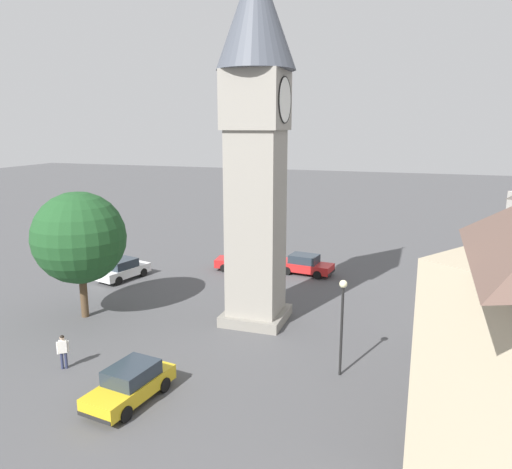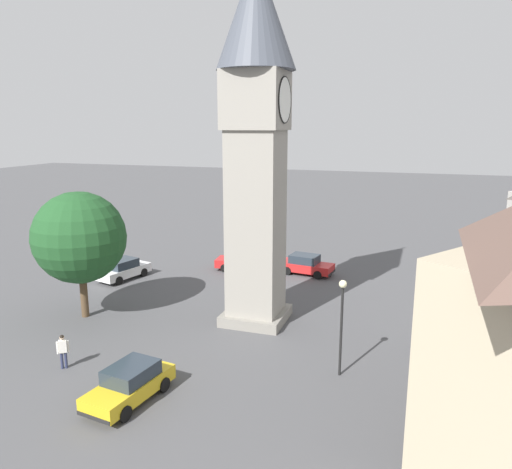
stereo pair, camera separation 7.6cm
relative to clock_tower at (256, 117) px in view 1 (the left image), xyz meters
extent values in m
plane|color=#4C4C4F|center=(0.00, 0.00, -11.69)|extent=(200.00, 200.00, 0.00)
cube|color=gray|center=(0.00, 0.00, -11.39)|extent=(3.51, 3.51, 0.60)
cube|color=gray|center=(0.00, 0.00, -5.90)|extent=(2.81, 2.81, 10.39)
cube|color=gray|center=(0.00, 0.00, 0.84)|extent=(3.15, 3.15, 3.09)
cone|color=#474C56|center=(0.00, 0.00, 5.25)|extent=(4.25, 4.25, 5.72)
cylinder|color=white|center=(0.00, 1.60, 0.84)|extent=(2.36, 0.04, 2.36)
torus|color=black|center=(0.00, 1.61, 0.84)|extent=(2.42, 0.06, 2.42)
cube|color=black|center=(0.00, 1.64, 1.10)|extent=(0.05, 0.02, 0.66)
cube|color=black|center=(0.35, 1.64, 0.84)|extent=(0.90, 0.02, 0.04)
cylinder|color=white|center=(0.00, -1.60, 0.84)|extent=(2.36, 0.04, 2.36)
torus|color=black|center=(0.00, -1.61, 0.84)|extent=(2.42, 0.06, 2.42)
cube|color=red|center=(9.46, 4.33, -11.10)|extent=(2.13, 4.26, 0.64)
cube|color=#28333D|center=(9.44, 4.48, -10.48)|extent=(1.78, 2.26, 0.64)
cylinder|color=black|center=(10.39, 3.20, -11.37)|extent=(0.29, 0.66, 0.64)
cylinder|color=black|center=(8.80, 3.03, -11.37)|extent=(0.29, 0.66, 0.64)
cylinder|color=black|center=(10.12, 5.64, -11.37)|extent=(0.29, 0.66, 0.64)
cylinder|color=black|center=(8.53, 5.47, -11.37)|extent=(0.29, 0.66, 0.64)
cube|color=black|center=(9.68, 2.33, -11.32)|extent=(1.67, 0.30, 0.16)
cube|color=gold|center=(-9.93, 2.20, -11.10)|extent=(4.30, 2.27, 0.64)
cube|color=#28333D|center=(-9.78, 2.17, -10.48)|extent=(2.30, 1.85, 0.64)
cylinder|color=black|center=(-11.27, 1.58, -11.37)|extent=(0.66, 0.31, 0.64)
cylinder|color=black|center=(-11.04, 3.17, -11.37)|extent=(0.66, 0.31, 0.64)
cylinder|color=black|center=(-8.83, 1.23, -11.37)|extent=(0.66, 0.31, 0.64)
cylinder|color=black|center=(-8.60, 2.81, -11.37)|extent=(0.66, 0.31, 0.64)
cube|color=black|center=(-11.93, 2.49, -11.32)|extent=(0.36, 1.67, 0.16)
cube|color=red|center=(9.99, -0.72, -11.10)|extent=(2.25, 4.29, 0.64)
cube|color=#28333D|center=(10.01, -0.57, -10.48)|extent=(1.83, 2.29, 0.64)
cylinder|color=black|center=(10.62, -2.05, -11.37)|extent=(0.31, 0.66, 0.64)
cylinder|color=black|center=(9.03, -1.83, -11.37)|extent=(0.31, 0.66, 0.64)
cylinder|color=black|center=(10.96, 0.39, -11.37)|extent=(0.31, 0.66, 0.64)
cylinder|color=black|center=(9.37, 0.61, -11.37)|extent=(0.31, 0.66, 0.64)
cube|color=black|center=(9.72, -2.72, -11.32)|extent=(1.67, 0.35, 0.16)
cube|color=white|center=(4.49, 11.96, -11.10)|extent=(4.39, 2.67, 0.64)
cube|color=#28333D|center=(4.35, 12.00, -10.48)|extent=(2.42, 2.03, 0.64)
cylinder|color=black|center=(5.88, 12.43, -11.37)|extent=(0.67, 0.37, 0.64)
cylinder|color=black|center=(5.49, 10.88, -11.37)|extent=(0.67, 0.37, 0.64)
cylinder|color=black|center=(3.50, 13.04, -11.37)|extent=(0.67, 0.37, 0.64)
cylinder|color=black|center=(3.10, 11.49, -11.37)|extent=(0.67, 0.37, 0.64)
cube|color=black|center=(6.45, 11.46, -11.32)|extent=(0.53, 1.64, 0.16)
cube|color=silver|center=(-1.28, -11.88, -11.10)|extent=(2.13, 4.26, 0.64)
cube|color=#28333D|center=(-1.30, -12.03, -10.48)|extent=(1.78, 2.26, 0.64)
cylinder|color=black|center=(-1.95, -10.57, -11.37)|extent=(0.29, 0.66, 0.64)
cylinder|color=black|center=(-0.35, -10.75, -11.37)|extent=(0.29, 0.66, 0.64)
cylinder|color=black|center=(-2.21, -13.02, -11.37)|extent=(0.29, 0.66, 0.64)
cylinder|color=black|center=(-0.62, -13.19, -11.37)|extent=(0.29, 0.66, 0.64)
cube|color=black|center=(-1.06, -9.88, -11.32)|extent=(1.67, 0.30, 0.16)
cylinder|color=#2D3351|center=(-8.53, 6.79, -11.28)|extent=(0.13, 0.13, 0.82)
cylinder|color=#2D3351|center=(-8.43, 6.64, -11.28)|extent=(0.13, 0.13, 0.82)
cube|color=white|center=(-8.48, 6.71, -10.57)|extent=(0.39, 0.42, 0.60)
cylinder|color=white|center=(-8.62, 6.90, -10.62)|extent=(0.09, 0.09, 0.60)
cylinder|color=white|center=(-8.34, 6.53, -10.62)|extent=(0.09, 0.09, 0.60)
sphere|color=beige|center=(-8.48, 6.71, -10.12)|extent=(0.22, 0.22, 0.22)
sphere|color=black|center=(-8.49, 6.71, -10.10)|extent=(0.20, 0.20, 0.20)
cylinder|color=brown|center=(-2.68, 9.94, -10.20)|extent=(0.44, 0.44, 2.99)
sphere|color=#1E4C23|center=(-2.68, 9.94, -6.82)|extent=(5.37, 5.37, 5.37)
cube|color=#422819|center=(-7.64, -11.33, -10.64)|extent=(0.96, 0.68, 2.10)
cylinder|color=black|center=(-4.96, -5.73, -9.59)|extent=(0.12, 0.12, 4.20)
sphere|color=beige|center=(-4.96, -5.73, -7.31)|extent=(0.36, 0.36, 0.36)
camera|label=1|loc=(-25.90, -8.64, -0.48)|focal=34.60mm
camera|label=2|loc=(-25.87, -8.71, -0.48)|focal=34.60mm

